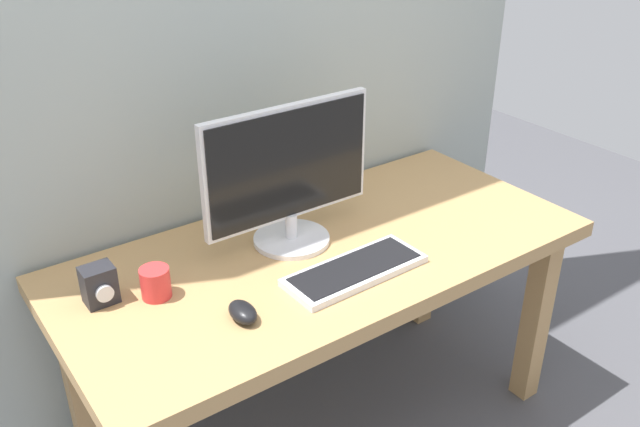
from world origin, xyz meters
name	(u,v)px	position (x,y,z in m)	size (l,w,h in m)	color
desk	(325,275)	(0.00, 0.00, 0.63)	(1.58, 0.74, 0.72)	tan
monitor	(289,175)	(-0.06, 0.10, 0.94)	(0.54, 0.23, 0.43)	silver
keyboard_primary	(355,270)	(-0.01, -0.16, 0.74)	(0.41, 0.17, 0.02)	silver
mouse	(243,312)	(-0.37, -0.16, 0.75)	(0.06, 0.10, 0.04)	black
audio_controller	(99,285)	(-0.64, 0.11, 0.78)	(0.08, 0.08, 0.10)	#232328
coffee_mug	(155,283)	(-0.51, 0.05, 0.77)	(0.08, 0.08, 0.08)	red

